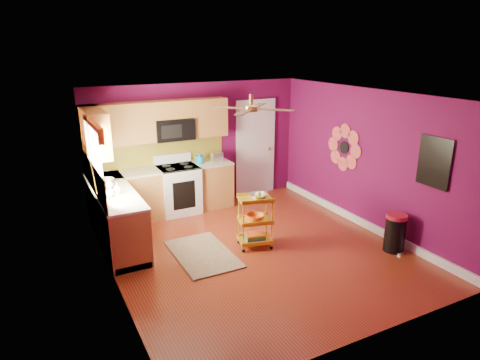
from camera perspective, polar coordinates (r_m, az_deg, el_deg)
ground at (r=7.10m, az=2.13°, el=-9.26°), size 5.00×5.00×0.00m
room_envelope at (r=6.54m, az=2.49°, el=3.65°), size 4.54×5.04×2.52m
lower_cabinets at (r=8.04m, az=-12.72°, el=-3.04°), size 2.81×2.31×0.94m
electric_range at (r=8.55m, az=-8.22°, el=-1.16°), size 0.76×0.66×1.13m
upper_cabinetry at (r=8.03m, az=-13.32°, el=7.05°), size 2.80×2.30×1.26m
left_window at (r=6.78m, az=-18.91°, el=4.12°), size 0.08×1.35×1.08m
panel_door at (r=9.40m, az=2.05°, el=4.19°), size 0.95×0.11×2.15m
right_wall_art at (r=7.65m, az=18.30°, el=3.37°), size 0.04×2.74×1.04m
ceiling_fan at (r=6.57m, az=1.49°, el=9.57°), size 1.01×1.01×0.26m
shag_rug at (r=6.97m, az=-5.00°, el=-9.78°), size 0.86×1.40×0.02m
rolling_cart at (r=7.01m, az=2.10°, el=-5.21°), size 0.61×0.50×0.96m
trash_can at (r=7.38m, az=19.96°, el=-6.61°), size 0.37×0.39×0.63m
teal_kettle at (r=8.57m, az=-5.41°, el=2.77°), size 0.18×0.18×0.21m
toaster at (r=8.69m, az=-3.09°, el=3.09°), size 0.22×0.15×0.18m
soap_bottle_a at (r=7.08m, az=-16.06°, el=-1.07°), size 0.08×0.08×0.17m
soap_bottle_b at (r=7.37m, az=-17.03°, el=-0.44°), size 0.13×0.13×0.17m
counter_dish at (r=7.74m, az=-17.29°, el=-0.03°), size 0.24×0.24×0.06m
counter_cup at (r=6.96m, az=-16.98°, el=-1.74°), size 0.14×0.14×0.11m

